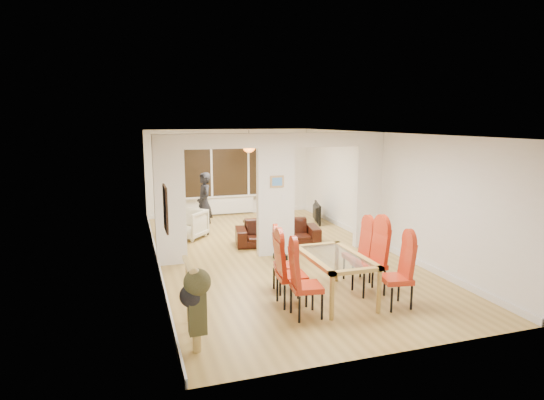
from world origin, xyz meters
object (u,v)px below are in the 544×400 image
dining_chair_rc (357,253)px  person (204,203)px  dining_chair_ra (396,274)px  dining_chair_rb (369,260)px  sofa (277,232)px  coffee_table (264,225)px  dining_chair_la (307,281)px  dining_table (335,277)px  dining_chair_lc (286,262)px  dining_chair_lb (292,271)px  bottle (265,214)px  armchair (188,224)px  television (314,213)px  bowl (266,219)px

dining_chair_rc → person: bearing=116.2°
dining_chair_ra → dining_chair_rb: (-0.11, 0.64, 0.05)m
sofa → person: (-1.46, 1.48, 0.50)m
dining_chair_rb → dining_chair_rc: bearing=79.9°
coffee_table → dining_chair_rc: bearing=-83.9°
sofa → dining_chair_la: bearing=-93.4°
dining_table → coffee_table: bearing=86.7°
sofa → dining_chair_lc: bearing=-96.6°
dining_chair_lb → sofa: 3.56m
person → bottle: bearing=87.0°
dining_table → person: person is taller
armchair → dining_chair_la: bearing=-38.1°
dining_chair_la → armchair: size_ratio=1.38×
coffee_table → dining_chair_la: bearing=-100.2°
dining_chair_lb → dining_chair_lc: (0.11, 0.55, -0.03)m
dining_chair_ra → dining_chair_la: bearing=-173.9°
television → armchair: bearing=115.5°
dining_chair_rc → person: size_ratio=0.66×
dining_chair_lb → bottle: (1.09, 5.02, -0.16)m
dining_chair_lc → coffee_table: 4.48m
coffee_table → dining_chair_ra: bearing=-85.1°
dining_table → dining_chair_lb: (-0.74, -0.01, 0.18)m
dining_chair_ra → sofa: 4.06m
bottle → dining_chair_lb: bearing=-102.3°
dining_chair_lb → bottle: 5.14m
sofa → television: size_ratio=1.98×
dining_chair_rc → coffee_table: dining_chair_rc is taller
dining_chair_rc → television: dining_chair_rc is taller
dining_chair_la → dining_chair_lc: dining_chair_la is taller
dining_chair_rb → television: bearing=75.9°
dining_chair_lc → armchair: 4.21m
sofa → dining_chair_lb: bearing=-95.9°
dining_chair_lc → person: bearing=112.1°
dining_chair_lc → dining_chair_rc: size_ratio=0.98×
dining_chair_rb → dining_chair_rc: 0.59m
dining_chair_la → dining_chair_rb: dining_chair_rb is taller
dining_chair_lc → dining_chair_rb: bearing=-7.6°
sofa → television: sofa is taller
dining_chair_ra → coffee_table: (-0.48, 5.50, -0.42)m
dining_chair_lb → coffee_table: 5.04m
dining_chair_la → dining_chair_lc: (0.05, 1.04, -0.03)m
coffee_table → bowl: 0.18m
dining_chair_la → bottle: 5.60m
dining_chair_lb → television: dining_chair_lb is taller
armchair → person: (0.47, 0.31, 0.43)m
dining_chair_lb → dining_chair_lc: 0.56m
dining_table → dining_chair_la: 0.87m
armchair → television: size_ratio=0.80×
dining_chair_la → dining_chair_rc: bearing=45.4°
dining_chair_rc → bottle: size_ratio=3.46×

